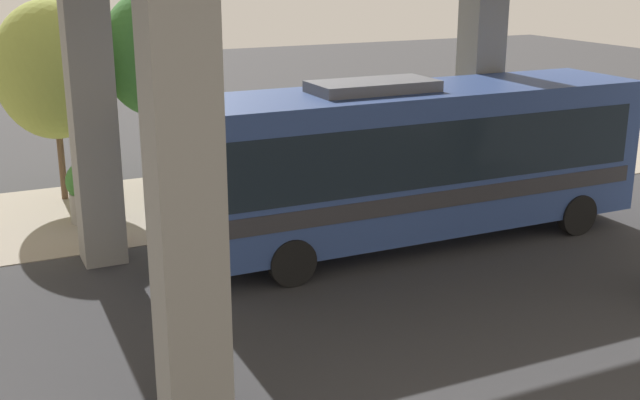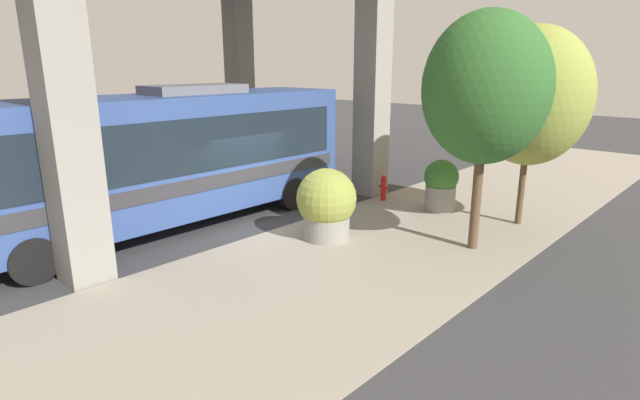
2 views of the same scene
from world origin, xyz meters
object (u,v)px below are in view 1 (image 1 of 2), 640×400
object	(u,v)px
fire_hydrant	(116,226)
street_tree_near	(154,54)
street_tree_far	(53,70)
planter_middle	(88,191)
bus	(414,155)
planter_front	(261,175)

from	to	relation	value
fire_hydrant	street_tree_near	world-z (taller)	street_tree_near
street_tree_near	street_tree_far	bearing A→B (deg)	-91.31
street_tree_near	street_tree_far	xyz separation A→B (m)	(-0.06, -2.69, -0.29)
planter_middle	bus	bearing A→B (deg)	54.45
planter_front	planter_middle	xyz separation A→B (m)	(-0.85, -4.33, -0.11)
planter_front	fire_hydrant	bearing A→B (deg)	-74.94
bus	fire_hydrant	distance (m)	7.08
planter_middle	street_tree_far	world-z (taller)	street_tree_far
planter_front	street_tree_near	size ratio (longest dim) A/B	0.33
planter_front	street_tree_near	world-z (taller)	street_tree_near
bus	street_tree_far	xyz separation A→B (m)	(-7.06, -6.86, 1.49)
bus	planter_middle	world-z (taller)	bus
planter_middle	planter_front	bearing A→B (deg)	78.92
planter_front	street_tree_far	bearing A→B (deg)	-124.77
street_tree_far	planter_middle	bearing A→B (deg)	6.73
bus	planter_front	bearing A→B (deg)	-149.65
street_tree_near	planter_front	bearing A→B (deg)	31.41
fire_hydrant	street_tree_far	world-z (taller)	street_tree_far
planter_front	street_tree_near	distance (m)	4.70
fire_hydrant	street_tree_far	bearing A→B (deg)	-172.48
fire_hydrant	planter_front	size ratio (longest dim) A/B	0.47
planter_front	planter_middle	size ratio (longest dim) A/B	1.17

